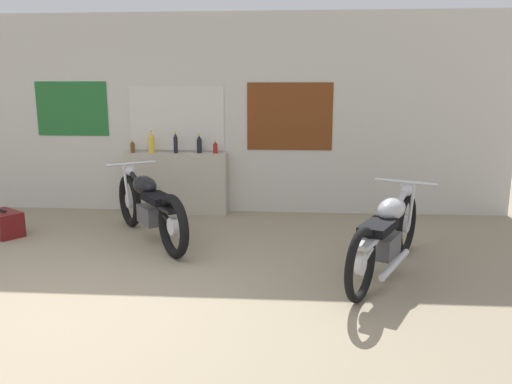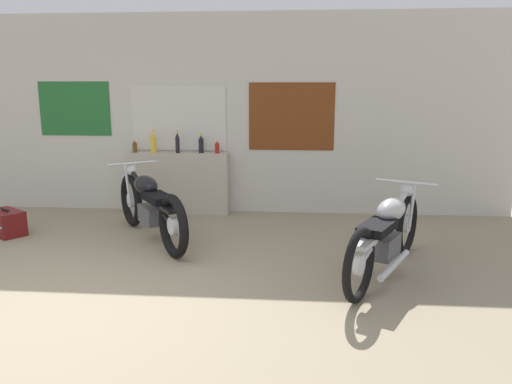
% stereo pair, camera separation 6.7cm
% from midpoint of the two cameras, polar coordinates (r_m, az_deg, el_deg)
% --- Properties ---
extents(ground_plane, '(24.00, 24.00, 0.00)m').
position_cam_midpoint_polar(ground_plane, '(4.41, -23.31, -12.99)').
color(ground_plane, gray).
extents(wall_back, '(10.00, 0.07, 2.80)m').
position_cam_midpoint_polar(wall_back, '(7.37, -11.38, 8.65)').
color(wall_back, beige).
rests_on(wall_back, ground_plane).
extents(sill_counter, '(1.44, 0.28, 0.88)m').
position_cam_midpoint_polar(sill_counter, '(7.24, -9.32, 1.01)').
color(sill_counter, '#B7AD99').
rests_on(sill_counter, ground_plane).
extents(bottle_leftmost, '(0.06, 0.06, 0.18)m').
position_cam_midpoint_polar(bottle_leftmost, '(7.31, -14.18, 5.02)').
color(bottle_leftmost, '#5B3814').
rests_on(bottle_leftmost, sill_counter).
extents(bottle_left_center, '(0.09, 0.09, 0.32)m').
position_cam_midpoint_polar(bottle_left_center, '(7.20, -12.13, 5.50)').
color(bottle_left_center, gold).
rests_on(bottle_left_center, sill_counter).
extents(bottle_center, '(0.06, 0.06, 0.31)m').
position_cam_midpoint_polar(bottle_center, '(7.13, -9.44, 5.52)').
color(bottle_center, black).
rests_on(bottle_center, sill_counter).
extents(bottle_right_center, '(0.07, 0.07, 0.27)m').
position_cam_midpoint_polar(bottle_right_center, '(7.10, -6.77, 5.42)').
color(bottle_right_center, black).
rests_on(bottle_right_center, sill_counter).
extents(bottle_rightmost, '(0.06, 0.06, 0.18)m').
position_cam_midpoint_polar(bottle_rightmost, '(7.04, -4.94, 5.09)').
color(bottle_rightmost, maroon).
rests_on(bottle_rightmost, sill_counter).
extents(motorcycle_black, '(1.33, 1.79, 0.86)m').
position_cam_midpoint_polar(motorcycle_black, '(6.00, -12.42, -1.59)').
color(motorcycle_black, black).
rests_on(motorcycle_black, ground_plane).
extents(motorcycle_silver, '(1.07, 1.93, 0.83)m').
position_cam_midpoint_polar(motorcycle_silver, '(4.96, 14.39, -4.54)').
color(motorcycle_silver, black).
rests_on(motorcycle_silver, ground_plane).
extents(hard_case_darkred, '(0.57, 0.52, 0.33)m').
position_cam_midpoint_polar(hard_case_darkred, '(6.85, -27.12, -3.24)').
color(hard_case_darkred, maroon).
rests_on(hard_case_darkred, ground_plane).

